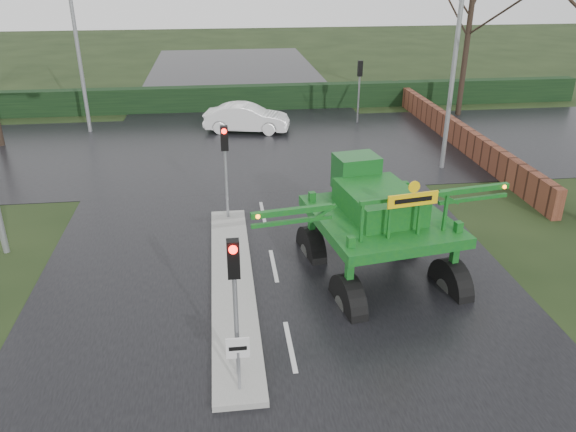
{
  "coord_description": "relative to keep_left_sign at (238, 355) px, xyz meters",
  "views": [
    {
      "loc": [
        -1.44,
        -11.05,
        8.64
      ],
      "look_at": [
        0.36,
        3.31,
        2.0
      ],
      "focal_mm": 35.0,
      "sensor_mm": 36.0,
      "label": 1
    }
  ],
  "objects": [
    {
      "name": "ground",
      "position": [
        1.3,
        1.5,
        -1.06
      ],
      "size": [
        140.0,
        140.0,
        0.0
      ],
      "primitive_type": "plane",
      "color": "black",
      "rests_on": "ground"
    },
    {
      "name": "traffic_signal_near",
      "position": [
        0.0,
        0.49,
        1.53
      ],
      "size": [
        0.26,
        0.33,
        3.52
      ],
      "color": "gray",
      "rests_on": "ground"
    },
    {
      "name": "brick_wall",
      "position": [
        11.8,
        17.5,
        -0.46
      ],
      "size": [
        0.4,
        20.0,
        1.2
      ],
      "primitive_type": "cube",
      "color": "#592D1E",
      "rests_on": "ground"
    },
    {
      "name": "road_cross",
      "position": [
        1.3,
        17.5,
        -1.05
      ],
      "size": [
        80.0,
        12.0,
        0.02
      ],
      "primitive_type": "cube",
      "color": "black",
      "rests_on": "ground"
    },
    {
      "name": "keep_left_sign",
      "position": [
        0.0,
        0.0,
        0.0
      ],
      "size": [
        0.5,
        0.07,
        1.35
      ],
      "color": "gray",
      "rests_on": "ground"
    },
    {
      "name": "tree_right_far",
      "position": [
        14.3,
        22.5,
        5.44
      ],
      "size": [
        7.0,
        7.0,
        12.05
      ],
      "color": "black",
      "rests_on": "ground"
    },
    {
      "name": "traffic_signal_mid",
      "position": [
        0.0,
        8.99,
        1.53
      ],
      "size": [
        0.26,
        0.33,
        3.52
      ],
      "color": "gray",
      "rests_on": "ground"
    },
    {
      "name": "street_light_left_far",
      "position": [
        -6.89,
        21.5,
        4.93
      ],
      "size": [
        3.85,
        0.3,
        10.0
      ],
      "color": "gray",
      "rests_on": "ground"
    },
    {
      "name": "median_island",
      "position": [
        0.0,
        4.5,
        -0.97
      ],
      "size": [
        1.2,
        10.0,
        0.16
      ],
      "primitive_type": "cube",
      "color": "gray",
      "rests_on": "ground"
    },
    {
      "name": "road_main",
      "position": [
        1.3,
        11.5,
        -1.05
      ],
      "size": [
        14.0,
        80.0,
        0.02
      ],
      "primitive_type": "cube",
      "color": "black",
      "rests_on": "ground"
    },
    {
      "name": "traffic_signal_far",
      "position": [
        7.8,
        21.51,
        1.53
      ],
      "size": [
        0.26,
        0.33,
        3.52
      ],
      "rotation": [
        0.0,
        0.0,
        3.14
      ],
      "color": "gray",
      "rests_on": "ground"
    },
    {
      "name": "white_sedan",
      "position": [
        1.35,
        20.47,
        -1.06
      ],
      "size": [
        4.8,
        2.57,
        1.5
      ],
      "primitive_type": "imported",
      "rotation": [
        0.0,
        0.0,
        1.35
      ],
      "color": "white",
      "rests_on": "ground"
    },
    {
      "name": "hedge_row",
      "position": [
        1.3,
        25.5,
        -0.31
      ],
      "size": [
        44.0,
        0.9,
        1.5
      ],
      "primitive_type": "cube",
      "color": "black",
      "rests_on": "ground"
    },
    {
      "name": "crop_sprayer",
      "position": [
        3.06,
        3.3,
        1.03
      ],
      "size": [
        7.84,
        5.44,
        4.42
      ],
      "rotation": [
        0.0,
        0.0,
        0.16
      ],
      "color": "black",
      "rests_on": "ground"
    },
    {
      "name": "street_light_right",
      "position": [
        9.49,
        13.5,
        4.93
      ],
      "size": [
        3.85,
        0.3,
        10.0
      ],
      "color": "gray",
      "rests_on": "ground"
    }
  ]
}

